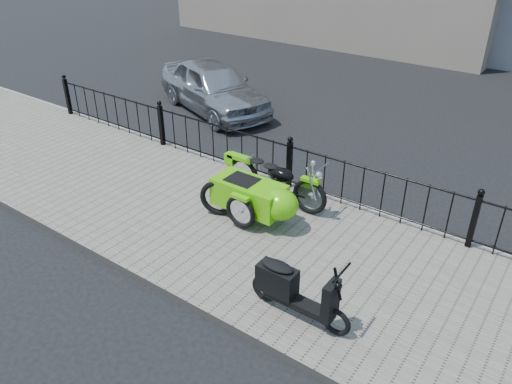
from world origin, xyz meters
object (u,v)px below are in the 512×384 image
Objects in this scene: motorcycle_sidecar at (262,194)px; spare_tire at (219,198)px; scooter at (293,290)px; sedan_car at (214,87)px.

spare_tire is (-0.67, -0.39, -0.13)m from motorcycle_sidecar.
scooter is 2.79m from spare_tire.
scooter is 2.21× the size of spare_tire.
scooter reaches higher than spare_tire.
sedan_car is at bearing 138.04° from motorcycle_sidecar.
motorcycle_sidecar is 1.48× the size of scooter.
motorcycle_sidecar is at bearing 134.55° from scooter.
motorcycle_sidecar is at bearing 29.74° from spare_tire.
motorcycle_sidecar is at bearing -111.60° from sedan_car.
scooter reaches higher than motorcycle_sidecar.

